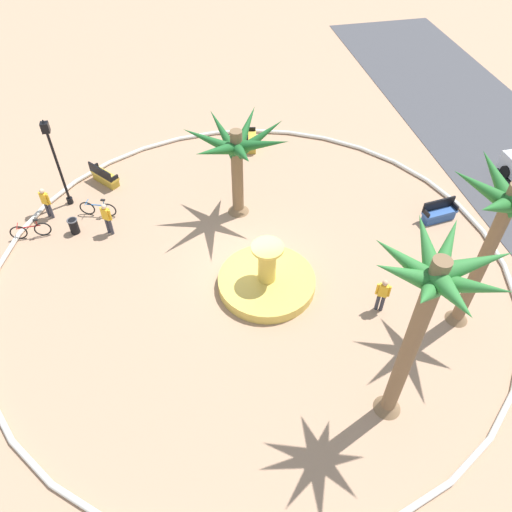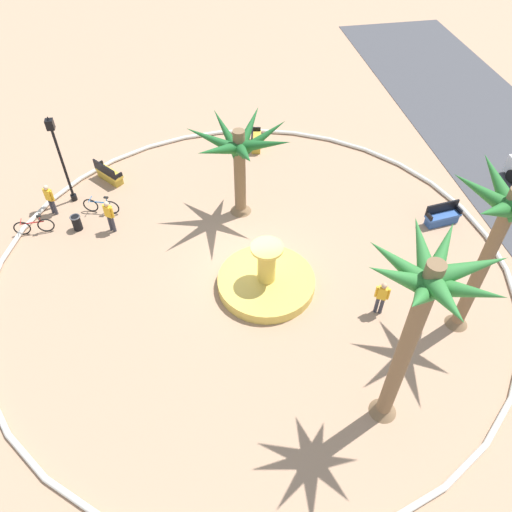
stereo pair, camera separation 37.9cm
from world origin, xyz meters
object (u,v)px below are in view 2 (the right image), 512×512
(person_cyclist_helmet, at_px, (109,215))
(bicycle_red_frame, at_px, (101,206))
(bench_east, at_px, (442,217))
(trash_bin, at_px, (77,222))
(bench_west, at_px, (109,175))
(person_pedestrian_stroll, at_px, (381,296))
(bicycle_by_lamppost, at_px, (34,226))
(lamppost, at_px, (60,154))
(fountain, at_px, (266,281))
(palm_tree_near_fountain, at_px, (240,152))
(person_cyclist_photo, at_px, (50,198))
(palm_tree_by_curb, at_px, (421,306))
(bench_north, at_px, (256,141))
(palm_tree_mid_plaza, at_px, (501,226))

(person_cyclist_helmet, bearing_deg, bicycle_red_frame, -159.17)
(bench_east, height_order, trash_bin, bench_east)
(bench_east, distance_m, bench_west, 15.87)
(bench_west, xyz_separation_m, trash_bin, (3.40, -1.30, 0.04))
(bicycle_red_frame, xyz_separation_m, person_pedestrian_stroll, (7.76, 10.50, 0.52))
(person_pedestrian_stroll, bearing_deg, bicycle_by_lamppost, -117.18)
(lamppost, relative_size, trash_bin, 6.02)
(fountain, relative_size, bench_east, 2.32)
(fountain, relative_size, person_cyclist_helmet, 2.36)
(palm_tree_near_fountain, height_order, bicycle_red_frame, palm_tree_near_fountain)
(palm_tree_near_fountain, relative_size, person_cyclist_photo, 2.80)
(lamppost, distance_m, trash_bin, 3.08)
(bench_west, xyz_separation_m, person_cyclist_helmet, (3.78, 0.24, 0.56))
(palm_tree_by_curb, relative_size, bicycle_red_frame, 4.33)
(palm_tree_by_curb, distance_m, trash_bin, 15.66)
(palm_tree_near_fountain, distance_m, lamppost, 8.01)
(fountain, distance_m, bicycle_by_lamppost, 10.58)
(trash_bin, xyz_separation_m, bicycle_red_frame, (-0.97, 1.02, -0.00))
(bench_east, bearing_deg, bicycle_by_lamppost, -97.86)
(palm_tree_near_fountain, distance_m, person_cyclist_photo, 8.89)
(bicycle_red_frame, bearing_deg, trash_bin, -46.56)
(person_cyclist_helmet, bearing_deg, lamppost, -143.41)
(bicycle_by_lamppost, xyz_separation_m, person_pedestrian_stroll, (6.85, 13.33, 0.52))
(bench_east, height_order, person_cyclist_helmet, person_cyclist_helmet)
(person_cyclist_photo, relative_size, person_pedestrian_stroll, 0.99)
(trash_bin, height_order, person_cyclist_helmet, person_cyclist_helmet)
(bench_west, xyz_separation_m, person_cyclist_photo, (2.12, -2.43, 0.55))
(bicycle_by_lamppost, distance_m, person_cyclist_helmet, 3.41)
(fountain, xyz_separation_m, bench_north, (-9.90, 1.32, 0.03))
(bicycle_red_frame, bearing_deg, person_pedestrian_stroll, 53.54)
(bench_east, xyz_separation_m, bicycle_red_frame, (-3.38, -15.04, 0.04))
(palm_tree_mid_plaza, height_order, bench_west, palm_tree_mid_plaza)
(palm_tree_mid_plaza, distance_m, bench_east, 7.28)
(bicycle_red_frame, height_order, bicycle_by_lamppost, same)
(person_cyclist_helmet, bearing_deg, bicycle_by_lamppost, -97.34)
(palm_tree_by_curb, xyz_separation_m, person_cyclist_helmet, (-10.32, -8.76, -4.48))
(lamppost, bearing_deg, palm_tree_by_curb, 39.62)
(trash_bin, distance_m, person_pedestrian_stroll, 13.38)
(bench_west, height_order, bench_north, same)
(palm_tree_near_fountain, height_order, trash_bin, palm_tree_near_fountain)
(lamppost, bearing_deg, person_pedestrian_stroll, 53.01)
(palm_tree_near_fountain, xyz_separation_m, lamppost, (-2.18, -7.68, -0.66))
(palm_tree_by_curb, height_order, person_cyclist_helmet, palm_tree_by_curb)
(fountain, xyz_separation_m, bench_east, (-2.37, 8.46, 0.03))
(palm_tree_mid_plaza, distance_m, trash_bin, 16.81)
(bench_north, distance_m, person_cyclist_photo, 10.78)
(bench_north, bearing_deg, bench_west, -77.27)
(fountain, bearing_deg, bench_east, 105.62)
(lamppost, relative_size, bicycle_red_frame, 2.66)
(bicycle_by_lamppost, bearing_deg, person_pedestrian_stroll, 62.82)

